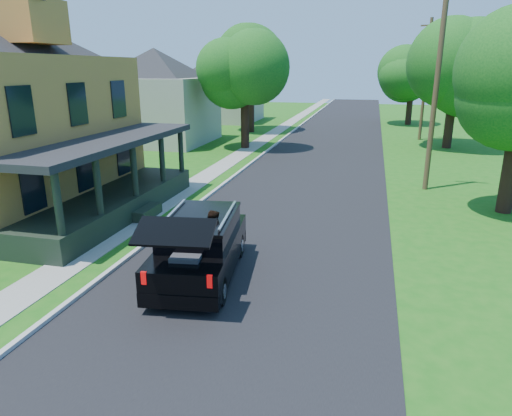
# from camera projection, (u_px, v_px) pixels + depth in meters

# --- Properties ---
(ground) EXTENTS (140.00, 140.00, 0.00)m
(ground) POSITION_uv_depth(u_px,v_px,m) (232.00, 307.00, 11.41)
(ground) COLOR #155A12
(ground) RESTS_ON ground
(street) EXTENTS (8.00, 120.00, 0.02)m
(street) POSITION_uv_depth(u_px,v_px,m) (321.00, 159.00, 29.95)
(street) COLOR black
(street) RESTS_ON ground
(curb) EXTENTS (0.15, 120.00, 0.12)m
(curb) POSITION_uv_depth(u_px,v_px,m) (261.00, 156.00, 30.89)
(curb) COLOR #A8A9A3
(curb) RESTS_ON ground
(sidewalk) EXTENTS (1.30, 120.00, 0.03)m
(sidewalk) POSITION_uv_depth(u_px,v_px,m) (239.00, 155.00, 31.25)
(sidewalk) COLOR gray
(sidewalk) RESTS_ON ground
(front_walk) EXTENTS (6.50, 1.20, 0.03)m
(front_walk) POSITION_uv_depth(u_px,v_px,m) (58.00, 210.00, 19.19)
(front_walk) COLOR gray
(front_walk) RESTS_ON ground
(neighbor_house_mid) EXTENTS (12.78, 12.78, 8.30)m
(neighbor_house_mid) POSITION_uv_depth(u_px,v_px,m) (156.00, 88.00, 35.57)
(neighbor_house_mid) COLOR #A59F92
(neighbor_house_mid) RESTS_ON ground
(neighbor_house_far) EXTENTS (12.78, 12.78, 8.30)m
(neighbor_house_far) POSITION_uv_depth(u_px,v_px,m) (221.00, 82.00, 50.39)
(neighbor_house_far) COLOR #A59F92
(neighbor_house_far) RESTS_ON ground
(black_suv) EXTENTS (2.57, 5.33, 2.39)m
(black_suv) POSITION_uv_depth(u_px,v_px,m) (200.00, 247.00, 12.86)
(black_suv) COLOR black
(black_suv) RESTS_ON ground
(skateboarder) EXTENTS (0.84, 0.69, 1.60)m
(skateboarder) POSITION_uv_depth(u_px,v_px,m) (213.00, 238.00, 12.68)
(skateboarder) COLOR black
(skateboarder) RESTS_ON ground
(skateboard) EXTENTS (0.40, 0.66, 0.79)m
(skateboard) POSITION_uv_depth(u_px,v_px,m) (203.00, 269.00, 12.60)
(skateboard) COLOR #A9250E
(skateboard) RESTS_ON ground
(tree_left_mid) EXTENTS (5.79, 5.83, 8.38)m
(tree_left_mid) POSITION_uv_depth(u_px,v_px,m) (244.00, 70.00, 32.49)
(tree_left_mid) COLOR black
(tree_left_mid) RESTS_ON ground
(tree_left_far) EXTENTS (6.24, 6.10, 9.79)m
(tree_left_far) POSITION_uv_depth(u_px,v_px,m) (250.00, 59.00, 40.73)
(tree_left_far) COLOR black
(tree_left_far) RESTS_ON ground
(tree_right_mid) EXTENTS (6.89, 6.90, 9.81)m
(tree_right_mid) POSITION_uv_depth(u_px,v_px,m) (457.00, 58.00, 32.33)
(tree_right_mid) COLOR black
(tree_right_mid) RESTS_ON ground
(tree_right_far) EXTENTS (6.56, 6.14, 8.21)m
(tree_right_far) POSITION_uv_depth(u_px,v_px,m) (412.00, 71.00, 46.52)
(tree_right_far) COLOR black
(tree_right_far) RESTS_ON ground
(utility_pole_near) EXTENTS (1.55, 0.25, 9.65)m
(utility_pole_near) POSITION_uv_depth(u_px,v_px,m) (437.00, 85.00, 21.07)
(utility_pole_near) COLOR #4F3925
(utility_pole_near) RESTS_ON ground
(utility_pole_far) EXTENTS (1.53, 0.48, 9.48)m
(utility_pole_far) POSITION_uv_depth(u_px,v_px,m) (426.00, 79.00, 36.59)
(utility_pole_far) COLOR #4F3925
(utility_pole_far) RESTS_ON ground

